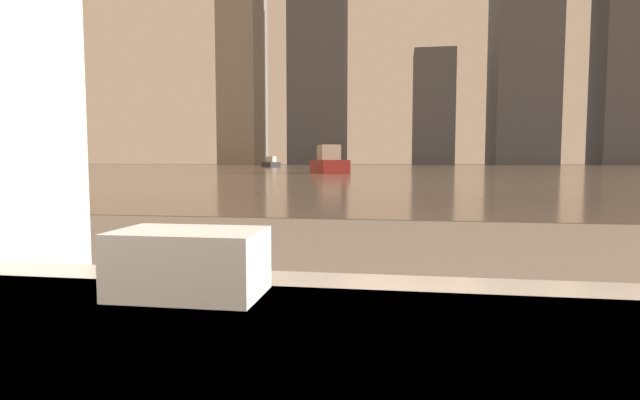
# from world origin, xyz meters

# --- Properties ---
(towel_stack) EXTENTS (0.27, 0.16, 0.12)m
(towel_stack) POSITION_xyz_m (-0.13, 0.91, 0.63)
(towel_stack) COLOR white
(towel_stack) RESTS_ON bathtub
(harbor_water) EXTENTS (180.00, 110.00, 0.01)m
(harbor_water) POSITION_xyz_m (0.00, 62.00, 0.01)
(harbor_water) COLOR gray
(harbor_water) RESTS_ON ground_plane
(harbor_boat_2) EXTENTS (1.90, 4.17, 1.51)m
(harbor_boat_2) POSITION_xyz_m (-17.90, 70.68, 0.54)
(harbor_boat_2) COLOR #2D2D33
(harbor_boat_2) RESTS_ON harbor_water
(harbor_boat_4) EXTENTS (3.38, 5.41, 1.92)m
(harbor_boat_4) POSITION_xyz_m (-4.41, 33.88, 0.69)
(harbor_boat_4) COLOR maroon
(harbor_boat_4) RESTS_ON harbor_water
(skyline_tower_1) EXTENTS (13.44, 7.30, 76.51)m
(skyline_tower_1) POSITION_xyz_m (-18.66, 118.00, 38.26)
(skyline_tower_1) COLOR #4C515B
(skyline_tower_1) RESTS_ON ground_plane
(skyline_tower_2) EXTENTS (9.09, 9.66, 25.71)m
(skyline_tower_2) POSITION_xyz_m (8.15, 118.00, 12.85)
(skyline_tower_2) COLOR #4C515B
(skyline_tower_2) RESTS_ON ground_plane
(skyline_tower_3) EXTENTS (13.07, 13.66, 48.43)m
(skyline_tower_3) POSITION_xyz_m (27.48, 118.00, 24.22)
(skyline_tower_3) COLOR #4C515B
(skyline_tower_3) RESTS_ON ground_plane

